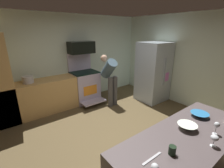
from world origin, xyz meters
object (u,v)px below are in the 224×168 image
object	(u,v)px
person_cook	(110,76)
mug_coffee	(172,150)
microwave	(81,48)
wine_glass_near	(155,168)
oven_range	(85,85)
mixing_bowl_small	(187,127)
mixing_bowl_large	(199,115)
stock_pot	(28,79)
refrigerator	(153,72)
wine_glass_mid	(215,138)
wine_glass_far	(217,125)

from	to	relation	value
person_cook	mug_coffee	distance (m)	3.16
microwave	mug_coffee	xyz separation A→B (m)	(-0.84, -3.62, -0.71)
mug_coffee	wine_glass_near	bearing A→B (deg)	-169.61
oven_range	mixing_bowl_small	xyz separation A→B (m)	(-0.28, -3.39, 0.43)
mixing_bowl_large	stock_pot	world-z (taller)	stock_pot
microwave	refrigerator	size ratio (longest dim) A/B	0.41
oven_range	refrigerator	distance (m)	2.16
wine_glass_near	wine_glass_mid	bearing A→B (deg)	-9.21
mixing_bowl_large	oven_range	bearing A→B (deg)	93.14
wine_glass_far	stock_pot	world-z (taller)	stock_pot
oven_range	mixing_bowl_small	world-z (taller)	oven_range
wine_glass_near	oven_range	bearing A→B (deg)	71.19
mixing_bowl_small	stock_pot	size ratio (longest dim) A/B	0.97
refrigerator	mug_coffee	size ratio (longest dim) A/B	17.99
wine_glass_near	wine_glass_mid	world-z (taller)	wine_glass_near
mixing_bowl_large	wine_glass_near	bearing A→B (deg)	-169.38
oven_range	microwave	distance (m)	1.16
person_cook	stock_pot	xyz separation A→B (m)	(-2.03, 0.67, 0.12)
person_cook	stock_pot	bearing A→B (deg)	161.63
mixing_bowl_small	stock_pot	bearing A→B (deg)	110.38
oven_range	stock_pot	bearing A→B (deg)	179.49
oven_range	wine_glass_mid	bearing A→B (deg)	-95.54
refrigerator	wine_glass_far	distance (m)	3.10
microwave	wine_glass_near	size ratio (longest dim) A/B	4.48
microwave	mixing_bowl_small	size ratio (longest dim) A/B	2.95
wine_glass_mid	mug_coffee	world-z (taller)	wine_glass_mid
mug_coffee	stock_pot	bearing A→B (deg)	101.26
wine_glass_mid	person_cook	bearing A→B (deg)	74.71
mixing_bowl_large	mixing_bowl_small	xyz separation A→B (m)	(-0.46, -0.05, 0.01)
person_cook	mixing_bowl_large	xyz separation A→B (m)	(-0.30, -2.68, 0.06)
wine_glass_near	stock_pot	world-z (taller)	stock_pot
person_cook	mixing_bowl_large	world-z (taller)	person_cook
oven_range	wine_glass_far	distance (m)	3.70
refrigerator	person_cook	world-z (taller)	refrigerator
oven_range	wine_glass_near	bearing A→B (deg)	-108.81
microwave	stock_pot	xyz separation A→B (m)	(-1.55, -0.08, -0.67)
mixing_bowl_small	mug_coffee	size ratio (longest dim) A/B	2.49
mixing_bowl_large	wine_glass_mid	bearing A→B (deg)	-143.48
oven_range	person_cook	world-z (taller)	oven_range
refrigerator	wine_glass_near	world-z (taller)	refrigerator
person_cook	mixing_bowl_small	distance (m)	2.84
oven_range	microwave	world-z (taller)	microwave
wine_glass_near	refrigerator	bearing A→B (deg)	38.85
wine_glass_far	mug_coffee	world-z (taller)	wine_glass_far
wine_glass_far	stock_pot	bearing A→B (deg)	111.39
refrigerator	mixing_bowl_large	size ratio (longest dim) A/B	6.96
microwave	mixing_bowl_large	distance (m)	3.51
microwave	mixing_bowl_large	world-z (taller)	microwave
oven_range	wine_glass_near	world-z (taller)	oven_range
microwave	wine_glass_far	xyz separation A→B (m)	(-0.11, -3.76, -0.63)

